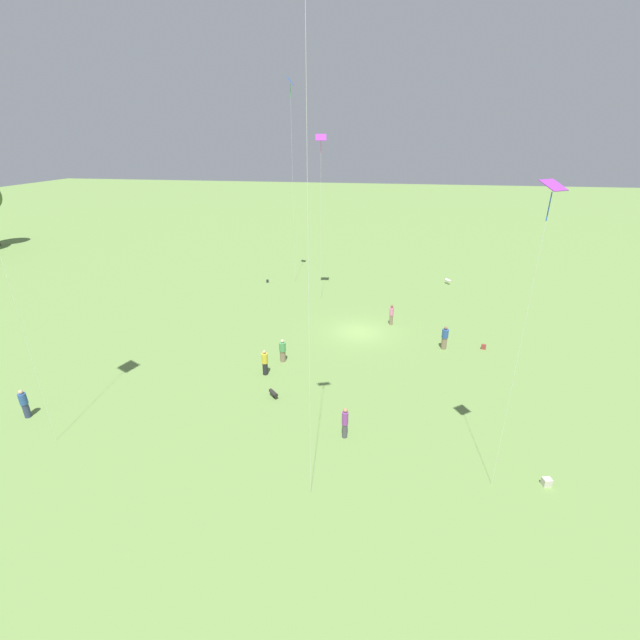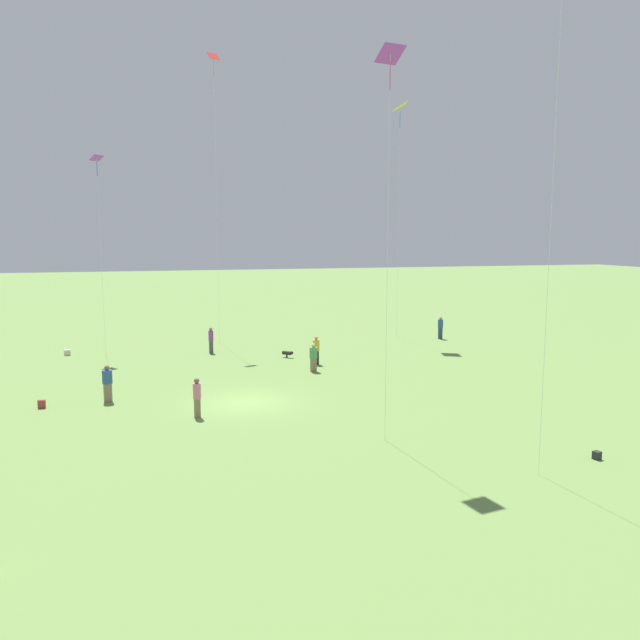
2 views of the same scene
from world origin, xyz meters
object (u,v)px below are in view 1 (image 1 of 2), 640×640
at_px(person_4, 24,404).
at_px(kite_0, 321,146).
at_px(kite_3, 291,96).
at_px(person_3, 265,362).
at_px(person_0, 345,423).
at_px(kite_4, 548,210).
at_px(dog_1, 273,393).
at_px(person_5, 391,315).
at_px(person_2, 283,351).
at_px(picnic_bag_0, 267,281).
at_px(picnic_bag_1, 484,347).
at_px(dog_0, 448,281).
at_px(person_1, 445,338).
at_px(picnic_bag_2, 547,482).

height_order(person_4, kite_0, kite_0).
bearing_deg(kite_3, person_3, -131.72).
xyz_separation_m(person_0, kite_4, (-2.23, -7.01, 11.38)).
relative_size(person_4, dog_1, 2.58).
bearing_deg(person_4, person_5, -179.57).
xyz_separation_m(person_2, kite_4, (-9.77, -12.24, 11.47)).
height_order(person_3, picnic_bag_0, person_3).
relative_size(person_2, kite_4, 0.13).
xyz_separation_m(person_0, person_2, (7.54, 5.23, -0.10)).
height_order(person_5, picnic_bag_0, person_5).
relative_size(kite_0, kite_4, 1.12).
height_order(person_5, picnic_bag_1, person_5).
xyz_separation_m(kite_3, kite_4, (-27.45, -15.30, -5.74)).
relative_size(kite_0, dog_0, 20.44).
bearing_deg(person_4, kite_3, -148.86).
bearing_deg(dog_1, picnic_bag_0, 61.27).
bearing_deg(dog_0, kite_4, 55.51).
bearing_deg(kite_3, person_2, -128.73).
bearing_deg(dog_0, kite_0, -4.60).
height_order(person_1, picnic_bag_2, person_1).
height_order(person_0, dog_1, person_0).
height_order(picnic_bag_0, picnic_bag_1, picnic_bag_1).
xyz_separation_m(person_5, kite_0, (5.16, 6.85, 12.96)).
bearing_deg(dog_0, person_1, 50.60).
bearing_deg(person_1, kite_4, -173.25).
distance_m(person_0, person_5, 15.42).
xyz_separation_m(person_0, picnic_bag_1, (11.79, -9.09, -0.72)).
distance_m(person_3, picnic_bag_1, 16.28).
distance_m(kite_3, dog_1, 28.64).
xyz_separation_m(person_5, picnic_bag_1, (-3.47, -6.88, -0.70)).
relative_size(kite_0, picnic_bag_0, 49.77).
bearing_deg(person_1, person_4, 120.86).
height_order(kite_0, kite_4, kite_0).
distance_m(person_0, dog_1, 5.62).
distance_m(kite_0, picnic_bag_0, 15.73).
xyz_separation_m(person_3, person_5, (9.68, -8.15, 0.01)).
xyz_separation_m(person_2, dog_1, (-4.53, -0.53, -0.51)).
bearing_deg(kite_0, dog_1, -55.57).
bearing_deg(person_3, person_2, 40.52).
height_order(person_3, picnic_bag_2, person_3).
xyz_separation_m(person_1, person_4, (-12.60, 24.05, -0.01)).
relative_size(person_0, picnic_bag_1, 4.54).
distance_m(kite_4, picnic_bag_1, 18.64).
height_order(kite_3, dog_1, kite_3).
xyz_separation_m(dog_0, picnic_bag_0, (-2.62, 19.30, -0.24)).
bearing_deg(person_3, picnic_bag_2, -55.40).
bearing_deg(person_2, picnic_bag_0, 75.47).
bearing_deg(dog_0, dog_1, 29.69).
height_order(person_1, dog_0, person_1).
height_order(person_3, kite_4, kite_4).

